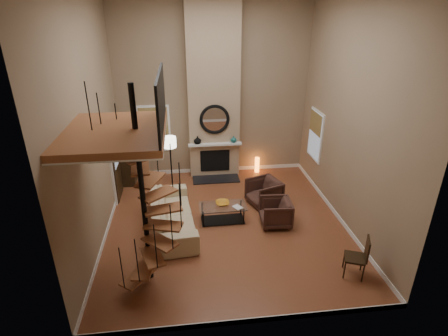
{
  "coord_description": "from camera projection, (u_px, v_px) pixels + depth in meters",
  "views": [
    {
      "loc": [
        -0.99,
        -7.79,
        5.16
      ],
      "look_at": [
        0.0,
        0.4,
        1.4
      ],
      "focal_mm": 28.59,
      "sensor_mm": 36.0,
      "label": 1
    }
  ],
  "objects": [
    {
      "name": "hutch",
      "position": [
        127.0,
        154.0,
        11.14
      ],
      "size": [
        0.42,
        0.9,
        2.01
      ],
      "primitive_type": "cube",
      "color": "black",
      "rests_on": "ground"
    },
    {
      "name": "entry_door",
      "position": [
        115.0,
        164.0,
        10.15
      ],
      "size": [
        0.1,
        1.05,
        2.16
      ],
      "color": "white",
      "rests_on": "ground"
    },
    {
      "name": "vase_left",
      "position": [
        198.0,
        140.0,
        11.23
      ],
      "size": [
        0.24,
        0.24,
        0.25
      ],
      "primitive_type": "imported",
      "color": "black",
      "rests_on": "mantel"
    },
    {
      "name": "baseboard_right",
      "position": [
        336.0,
        214.0,
        9.58
      ],
      "size": [
        0.02,
        6.5,
        0.12
      ],
      "primitive_type": "cube",
      "color": "white",
      "rests_on": "ground"
    },
    {
      "name": "floor_lamp",
      "position": [
        170.0,
        147.0,
        10.41
      ],
      "size": [
        0.38,
        0.38,
        1.7
      ],
      "color": "black",
      "rests_on": "ground"
    },
    {
      "name": "ground",
      "position": [
        226.0,
        223.0,
        9.28
      ],
      "size": [
        6.0,
        6.5,
        0.01
      ],
      "primitive_type": "cube",
      "color": "#975330",
      "rests_on": "ground"
    },
    {
      "name": "bowl",
      "position": [
        222.0,
        203.0,
        9.23
      ],
      "size": [
        0.36,
        0.36,
        0.09
      ],
      "primitive_type": "imported",
      "color": "orange",
      "rests_on": "coffee_table"
    },
    {
      "name": "baseboard_left",
      "position": [
        108.0,
        229.0,
        8.93
      ],
      "size": [
        0.02,
        6.5,
        0.12
      ],
      "primitive_type": "cube",
      "color": "white",
      "rests_on": "ground"
    },
    {
      "name": "mantel",
      "position": [
        215.0,
        144.0,
        11.32
      ],
      "size": [
        1.7,
        0.18,
        0.06
      ],
      "primitive_type": "cube",
      "color": "white",
      "rests_on": "chimney_breast"
    },
    {
      "name": "loft",
      "position": [
        121.0,
        129.0,
        6.09
      ],
      "size": [
        1.7,
        2.2,
        1.09
      ],
      "color": "#9B5A32",
      "rests_on": "left_wall"
    },
    {
      "name": "window_right",
      "position": [
        315.0,
        134.0,
        10.74
      ],
      "size": [
        0.06,
        1.02,
        1.52
      ],
      "color": "white",
      "rests_on": "right_wall"
    },
    {
      "name": "baseboard_front",
      "position": [
        248.0,
        321.0,
        6.33
      ],
      "size": [
        6.0,
        0.02,
        0.12
      ],
      "primitive_type": "cube",
      "color": "white",
      "rests_on": "ground"
    },
    {
      "name": "baseboard_back",
      "position": [
        214.0,
        169.0,
        12.19
      ],
      "size": [
        6.0,
        0.02,
        0.12
      ],
      "primitive_type": "cube",
      "color": "white",
      "rests_on": "ground"
    },
    {
      "name": "side_chair",
      "position": [
        360.0,
        255.0,
        7.27
      ],
      "size": [
        0.54,
        0.52,
        0.92
      ],
      "color": "black",
      "rests_on": "ground"
    },
    {
      "name": "back_wall",
      "position": [
        213.0,
        91.0,
        11.08
      ],
      "size": [
        6.0,
        0.02,
        5.5
      ],
      "primitive_type": "cube",
      "color": "#91795D",
      "rests_on": "ground"
    },
    {
      "name": "armchair_far",
      "position": [
        278.0,
        212.0,
        9.1
      ],
      "size": [
        0.81,
        0.79,
        0.7
      ],
      "primitive_type": "imported",
      "rotation": [
        0.0,
        0.0,
        -1.63
      ],
      "color": "#41251E",
      "rests_on": "ground"
    },
    {
      "name": "mirror_frame",
      "position": [
        215.0,
        119.0,
        11.04
      ],
      "size": [
        0.94,
        0.1,
        0.94
      ],
      "primitive_type": "torus",
      "rotation": [
        1.57,
        0.0,
        0.0
      ],
      "color": "black",
      "rests_on": "chimney_breast"
    },
    {
      "name": "mirror_disc",
      "position": [
        215.0,
        119.0,
        11.05
      ],
      "size": [
        0.8,
        0.01,
        0.8
      ],
      "primitive_type": "cylinder",
      "rotation": [
        1.57,
        0.0,
        0.0
      ],
      "color": "white",
      "rests_on": "chimney_breast"
    },
    {
      "name": "coffee_table",
      "position": [
        223.0,
        211.0,
        9.27
      ],
      "size": [
        1.23,
        0.63,
        0.45
      ],
      "color": "silver",
      "rests_on": "ground"
    },
    {
      "name": "right_wall",
      "position": [
        351.0,
        117.0,
        8.47
      ],
      "size": [
        0.02,
        6.5,
        5.5
      ],
      "primitive_type": "cube",
      "color": "#91795D",
      "rests_on": "ground"
    },
    {
      "name": "vase_right",
      "position": [
        234.0,
        139.0,
        11.36
      ],
      "size": [
        0.2,
        0.2,
        0.21
      ],
      "primitive_type": "imported",
      "color": "#1A5C5A",
      "rests_on": "mantel"
    },
    {
      "name": "accent_lamp",
      "position": [
        257.0,
        165.0,
        12.07
      ],
      "size": [
        0.15,
        0.15,
        0.53
      ],
      "primitive_type": "cylinder",
      "color": "orange",
      "rests_on": "ground"
    },
    {
      "name": "chimney_breast",
      "position": [
        214.0,
        92.0,
        10.91
      ],
      "size": [
        1.6,
        0.38,
        5.5
      ],
      "primitive_type": "cube",
      "color": "tan",
      "rests_on": "ground"
    },
    {
      "name": "hearth",
      "position": [
        216.0,
        179.0,
        11.6
      ],
      "size": [
        1.5,
        0.6,
        0.04
      ],
      "primitive_type": "cube",
      "color": "black",
      "rests_on": "ground"
    },
    {
      "name": "front_wall",
      "position": [
        254.0,
        187.0,
        5.21
      ],
      "size": [
        6.0,
        0.02,
        5.5
      ],
      "primitive_type": "cube",
      "color": "#91795D",
      "rests_on": "ground"
    },
    {
      "name": "left_wall",
      "position": [
        91.0,
        126.0,
        7.82
      ],
      "size": [
        0.02,
        6.5,
        5.5
      ],
      "primitive_type": "cube",
      "color": "#91795D",
      "rests_on": "ground"
    },
    {
      "name": "sofa",
      "position": [
        171.0,
        214.0,
        8.97
      ],
      "size": [
        1.27,
        2.71,
        0.77
      ],
      "primitive_type": "imported",
      "rotation": [
        0.0,
        0.0,
        1.66
      ],
      "color": "#CAB68C",
      "rests_on": "ground"
    },
    {
      "name": "firebox",
      "position": [
        215.0,
        161.0,
        11.64
      ],
      "size": [
        0.95,
        0.02,
        0.72
      ],
      "primitive_type": "cube",
      "color": "black",
      "rests_on": "chimney_breast"
    },
    {
      "name": "book",
      "position": [
        237.0,
        208.0,
        9.1
      ],
      "size": [
        0.28,
        0.31,
        0.02
      ],
      "primitive_type": "imported",
      "rotation": [
        0.0,
        0.0,
        0.52
      ],
      "color": "gray",
      "rests_on": "coffee_table"
    },
    {
      "name": "armchair_near",
      "position": [
        266.0,
        192.0,
        10.1
      ],
      "size": [
        1.07,
        1.06,
        0.77
      ],
      "primitive_type": "imported",
      "rotation": [
        0.0,
        0.0,
        -1.22
      ],
      "color": "#41251E",
      "rests_on": "ground"
    },
    {
      "name": "spiral_stair",
      "position": [
        144.0,
        202.0,
        6.73
      ],
      "size": [
        1.47,
        1.47,
        4.06
      ],
      "color": "black",
      "rests_on": "ground"
    },
    {
      "name": "window_back",
      "position": [
        154.0,
        128.0,
        11.31
      ],
      "size": [
        1.02,
        0.06,
        1.52
      ],
      "color": "white",
      "rests_on": "back_wall"
    }
  ]
}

